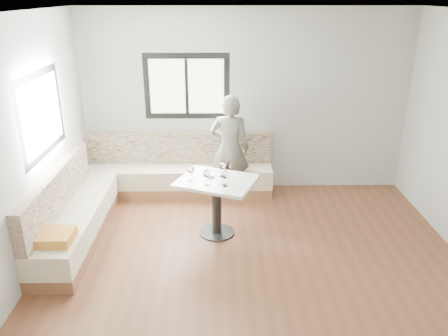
# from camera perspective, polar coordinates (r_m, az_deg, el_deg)

# --- Properties ---
(room) EXTENTS (5.01, 5.01, 2.81)m
(room) POSITION_cam_1_polar(r_m,az_deg,el_deg) (4.46, 3.59, 1.42)
(room) COLOR brown
(room) RESTS_ON ground
(banquette) EXTENTS (2.90, 2.80, 0.95)m
(banquette) POSITION_cam_1_polar(r_m,az_deg,el_deg) (6.41, -11.20, -2.83)
(banquette) COLOR brown
(banquette) RESTS_ON ground
(table) EXTENTS (1.14, 1.03, 0.77)m
(table) POSITION_cam_1_polar(r_m,az_deg,el_deg) (5.60, -0.98, -3.36)
(table) COLOR black
(table) RESTS_ON ground
(person) EXTENTS (0.64, 0.46, 1.62)m
(person) POSITION_cam_1_polar(r_m,az_deg,el_deg) (6.52, 0.75, 2.60)
(person) COLOR #636459
(person) RESTS_ON ground
(olive_ramekin) EXTENTS (0.09, 0.09, 0.03)m
(olive_ramekin) POSITION_cam_1_polar(r_m,az_deg,el_deg) (5.60, -1.76, -1.00)
(olive_ramekin) COLOR white
(olive_ramekin) RESTS_ON table
(wine_glass_a) EXTENTS (0.09, 0.09, 0.21)m
(wine_glass_a) POSITION_cam_1_polar(r_m,az_deg,el_deg) (5.47, -4.38, -0.23)
(wine_glass_a) COLOR white
(wine_glass_a) RESTS_ON table
(wine_glass_b) EXTENTS (0.09, 0.09, 0.21)m
(wine_glass_b) POSITION_cam_1_polar(r_m,az_deg,el_deg) (5.33, -2.26, -0.78)
(wine_glass_b) COLOR white
(wine_glass_b) RESTS_ON table
(wine_glass_c) EXTENTS (0.09, 0.09, 0.21)m
(wine_glass_c) POSITION_cam_1_polar(r_m,az_deg,el_deg) (5.30, 0.14, -0.92)
(wine_glass_c) COLOR white
(wine_glass_c) RESTS_ON table
(wine_glass_d) EXTENTS (0.09, 0.09, 0.21)m
(wine_glass_d) POSITION_cam_1_polar(r_m,az_deg,el_deg) (5.56, -0.26, 0.24)
(wine_glass_d) COLOR white
(wine_glass_d) RESTS_ON table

